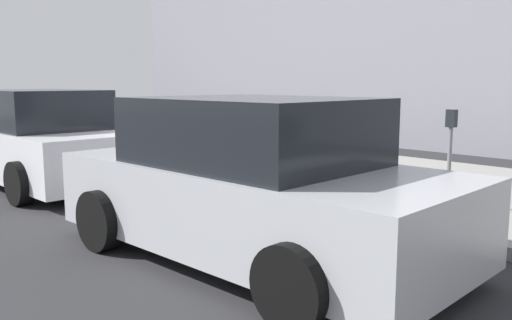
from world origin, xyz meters
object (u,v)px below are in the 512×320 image
Objects in this scene: suitcase_olive_4 at (258,163)px; parked_car_white_1 at (40,141)px; suitcase_red_3 at (278,159)px; suitcase_maroon_6 at (218,151)px; parked_car_silver_0 at (253,184)px; suitcase_teal_1 at (326,173)px; parking_meter at (450,145)px; bollard_post at (168,144)px; suitcase_black_0 at (362,174)px; fire_hydrant at (196,145)px; suitcase_navy_5 at (238,153)px; suitcase_silver_2 at (303,169)px.

suitcase_olive_4 is 3.74m from parked_car_white_1.
suitcase_red_3 is at bearing -179.18° from suitcase_olive_4.
suitcase_red_3 is 1.47m from suitcase_maroon_6.
parked_car_silver_0 reaches higher than suitcase_red_3.
parking_meter reaches higher than suitcase_teal_1.
suitcase_red_3 is at bearing -177.44° from bollard_post.
suitcase_red_3 is 2.93m from bollard_post.
suitcase_black_0 is 3.80m from fire_hydrant.
suitcase_navy_5 is (1.97, -0.02, 0.09)m from suitcase_teal_1.
suitcase_maroon_6 is at bearing 4.31° from parking_meter.
suitcase_maroon_6 is (1.47, 0.05, -0.00)m from suitcase_red_3.
suitcase_olive_4 is at bearing 4.88° from parking_meter.
suitcase_navy_5 is (0.95, 0.04, -0.01)m from suitcase_red_3.
suitcase_teal_1 is 0.71× the size of parking_meter.
fire_hydrant is (3.80, 0.03, 0.08)m from suitcase_black_0.
parking_meter is 0.29× the size of parked_car_silver_0.
suitcase_maroon_6 is 0.79× the size of parking_meter.
suitcase_maroon_6 is at bearing 2.46° from suitcase_olive_4.
bollard_post is (3.42, 0.18, 0.10)m from suitcase_silver_2.
parked_car_white_1 is at bearing -0.00° from parked_car_silver_0.
suitcase_teal_1 is 1.08× the size of suitcase_navy_5.
suitcase_maroon_6 is 1.46m from bollard_post.
suitcase_teal_1 is 3.95m from bollard_post.
parked_car_white_1 is at bearing 42.90° from suitcase_olive_4.
bollard_post is at bearing 2.56° from suitcase_red_3.
suitcase_black_0 is 2.66m from parked_car_silver_0.
suitcase_red_3 reaches higher than suitcase_maroon_6.
suitcase_black_0 is at bearing -177.77° from bollard_post.
suitcase_silver_2 is 0.73× the size of suitcase_navy_5.
suitcase_black_0 reaches higher than suitcase_silver_2.
suitcase_black_0 reaches higher than suitcase_olive_4.
suitcase_navy_5 is 3.99m from parked_car_silver_0.
suitcase_black_0 is 1.16× the size of fire_hydrant.
parked_car_silver_0 is (0.61, 2.81, -0.22)m from parking_meter.
suitcase_teal_1 is 1.18× the size of bollard_post.
parked_car_white_1 reaches higher than suitcase_red_3.
parking_meter is (-1.16, -0.22, 0.49)m from suitcase_black_0.
suitcase_maroon_6 is 0.74m from fire_hydrant.
bollard_post is (4.52, 0.18, 0.05)m from suitcase_black_0.
suitcase_black_0 is 0.84× the size of suitcase_red_3.
suitcase_black_0 is at bearing -178.37° from suitcase_red_3.
bollard_post is (2.93, 0.13, -0.01)m from suitcase_red_3.
parking_meter reaches higher than bollard_post.
suitcase_black_0 is at bearing -169.75° from suitcase_teal_1.
suitcase_teal_1 is 4.91m from parked_car_white_1.
parked_car_silver_0 is (-0.55, 2.59, 0.28)m from suitcase_black_0.
parking_meter is at bearing -174.42° from suitcase_red_3.
suitcase_red_3 reaches higher than suitcase_olive_4.
suitcase_teal_1 is (0.57, 0.10, -0.04)m from suitcase_black_0.
suitcase_teal_1 is 0.82× the size of suitcase_red_3.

